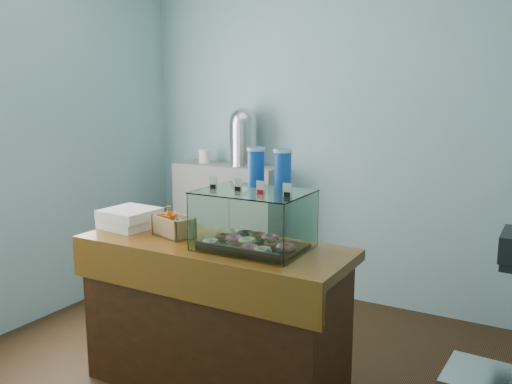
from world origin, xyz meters
The scene contains 8 objects.
ground centered at (0.00, 0.00, 0.00)m, with size 3.50×3.50×0.00m, color black.
room_shell centered at (0.03, 0.01, 1.71)m, with size 3.54×3.04×2.82m.
counter centered at (0.00, -0.25, 0.46)m, with size 1.60×0.60×0.90m.
back_shelf centered at (-0.90, 1.32, 0.55)m, with size 1.00×0.32×1.10m, color gray.
display_case centered at (0.26, -0.21, 1.07)m, with size 0.59×0.43×0.54m.
condiment_crate centered at (-0.29, -0.24, 0.96)m, with size 0.28×0.22×0.18m.
pastry_boxes centered at (-0.65, -0.22, 0.96)m, with size 0.33×0.34×0.12m.
coffee_urn centered at (-0.74, 1.33, 1.37)m, with size 0.28×0.28×0.51m.
Camera 1 is at (1.68, -2.71, 1.75)m, focal length 38.00 mm.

